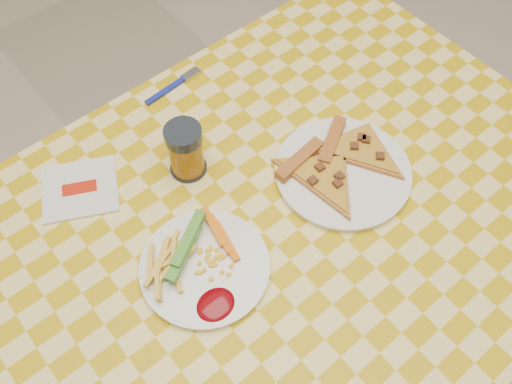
% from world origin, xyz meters
% --- Properties ---
extents(ground, '(8.00, 8.00, 0.00)m').
position_xyz_m(ground, '(0.00, 0.00, 0.00)').
color(ground, beige).
rests_on(ground, ground).
extents(table, '(1.28, 0.88, 0.76)m').
position_xyz_m(table, '(0.00, 0.00, 0.68)').
color(table, silver).
rests_on(table, ground).
extents(plate_left, '(0.27, 0.27, 0.01)m').
position_xyz_m(plate_left, '(-0.12, 0.01, 0.76)').
color(plate_left, white).
rests_on(plate_left, table).
extents(plate_right, '(0.32, 0.32, 0.01)m').
position_xyz_m(plate_right, '(0.20, 0.00, 0.76)').
color(plate_right, white).
rests_on(plate_right, table).
extents(fries_veggies, '(0.20, 0.19, 0.04)m').
position_xyz_m(fries_veggies, '(-0.13, 0.03, 0.78)').
color(fries_veggies, '#E7D349').
rests_on(fries_veggies, plate_left).
extents(pizza_slices, '(0.29, 0.26, 0.02)m').
position_xyz_m(pizza_slices, '(0.20, 0.02, 0.78)').
color(pizza_slices, '#B57637').
rests_on(pizza_slices, plate_right).
extents(drink_glass, '(0.07, 0.07, 0.11)m').
position_xyz_m(drink_glass, '(-0.02, 0.20, 0.81)').
color(drink_glass, black).
rests_on(drink_glass, table).
extents(napkin, '(0.18, 0.18, 0.01)m').
position_xyz_m(napkin, '(-0.20, 0.29, 0.76)').
color(napkin, white).
rests_on(napkin, table).
extents(fork, '(0.14, 0.03, 0.01)m').
position_xyz_m(fork, '(0.08, 0.39, 0.76)').
color(fork, navy).
rests_on(fork, table).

